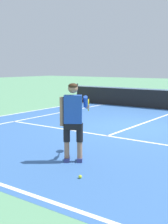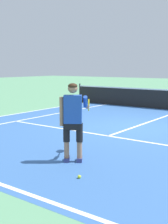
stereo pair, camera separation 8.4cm
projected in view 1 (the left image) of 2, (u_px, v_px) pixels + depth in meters
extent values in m
plane|color=#609E70|center=(132.00, 127.00, 10.37)|extent=(80.00, 80.00, 0.00)
cube|color=#3866A8|center=(124.00, 130.00, 9.89)|extent=(10.98, 11.11, 0.00)
cube|color=white|center=(108.00, 136.00, 9.06)|extent=(8.23, 0.10, 0.01)
cube|color=white|center=(151.00, 120.00, 11.62)|extent=(0.10, 6.40, 0.01)
cube|color=white|center=(34.00, 118.00, 12.27)|extent=(0.10, 10.71, 0.01)
cube|color=white|center=(11.00, 114.00, 13.07)|extent=(0.10, 10.71, 0.01)
cylinder|color=#333338|center=(77.00, 93.00, 17.54)|extent=(0.08, 0.08, 1.07)
cube|color=navy|center=(67.00, 159.00, 6.66)|extent=(0.25, 0.29, 0.09)
cube|color=navy|center=(80.00, 159.00, 6.66)|extent=(0.25, 0.29, 0.09)
cylinder|color=#A37556|center=(67.00, 150.00, 6.59)|extent=(0.11, 0.11, 0.36)
cylinder|color=black|center=(67.00, 132.00, 6.53)|extent=(0.14, 0.14, 0.41)
cylinder|color=#A37556|center=(80.00, 150.00, 6.58)|extent=(0.11, 0.11, 0.36)
cylinder|color=black|center=(80.00, 132.00, 6.53)|extent=(0.14, 0.14, 0.41)
cube|color=black|center=(73.00, 125.00, 6.50)|extent=(0.39, 0.36, 0.20)
cube|color=#234CAD|center=(73.00, 109.00, 6.45)|extent=(0.44, 0.40, 0.60)
cylinder|color=#A37556|center=(62.00, 111.00, 6.47)|extent=(0.09, 0.09, 0.62)
cylinder|color=#234CAD|center=(86.00, 102.00, 6.51)|extent=(0.22, 0.27, 0.29)
cylinder|color=#A37556|center=(88.00, 107.00, 6.74)|extent=(0.23, 0.28, 0.14)
sphere|color=#A37556|center=(73.00, 88.00, 6.40)|extent=(0.21, 0.21, 0.21)
ellipsoid|color=#382314|center=(73.00, 86.00, 6.37)|extent=(0.28, 0.28, 0.12)
cylinder|color=#232326|center=(88.00, 107.00, 6.96)|extent=(0.14, 0.18, 0.03)
cylinder|color=yellow|center=(88.00, 106.00, 7.11)|extent=(0.08, 0.10, 0.02)
torus|color=yellow|center=(88.00, 105.00, 7.29)|extent=(0.19, 0.26, 0.30)
cylinder|color=silver|center=(88.00, 105.00, 7.29)|extent=(0.15, 0.21, 0.25)
sphere|color=#CCE02D|center=(80.00, 177.00, 5.64)|extent=(0.07, 0.07, 0.07)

